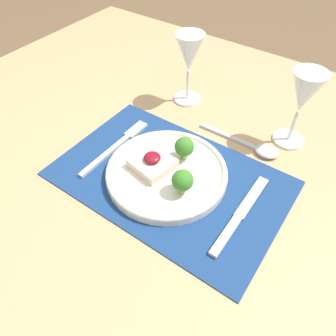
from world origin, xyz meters
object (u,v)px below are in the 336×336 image
object	(u,v)px
knife	(237,219)
wine_glass_far	(189,56)
dinner_plate	(168,170)
spoon	(258,148)
wine_glass_near	(303,96)
fork	(119,143)

from	to	relation	value
knife	wine_glass_far	distance (m)	0.41
wine_glass_far	knife	bearing A→B (deg)	-43.60
wine_glass_far	dinner_plate	bearing A→B (deg)	-65.19
spoon	wine_glass_far	distance (m)	0.27
knife	spoon	world-z (taller)	spoon
dinner_plate	knife	bearing A→B (deg)	-6.39
dinner_plate	knife	xyz separation A→B (m)	(0.17, -0.02, -0.01)
wine_glass_near	wine_glass_far	world-z (taller)	wine_glass_far
fork	knife	xyz separation A→B (m)	(0.31, -0.03, 0.00)
fork	wine_glass_far	size ratio (longest dim) A/B	1.20
wine_glass_near	wine_glass_far	bearing A→B (deg)	179.46
dinner_plate	wine_glass_far	distance (m)	0.30
wine_glass_near	knife	bearing A→B (deg)	-88.83
knife	wine_glass_far	size ratio (longest dim) A/B	1.20
dinner_plate	spoon	xyz separation A→B (m)	(0.12, 0.18, -0.01)
dinner_plate	wine_glass_far	xyz separation A→B (m)	(-0.12, 0.25, 0.11)
dinner_plate	wine_glass_far	world-z (taller)	wine_glass_far
spoon	wine_glass_far	bearing A→B (deg)	161.12
knife	spoon	distance (m)	0.20
dinner_plate	wine_glass_near	xyz separation A→B (m)	(0.16, 0.25, 0.10)
knife	dinner_plate	bearing A→B (deg)	175.36
dinner_plate	wine_glass_near	bearing A→B (deg)	56.94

